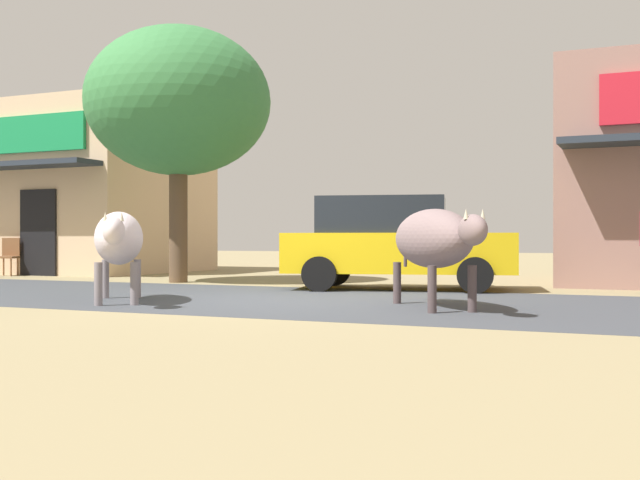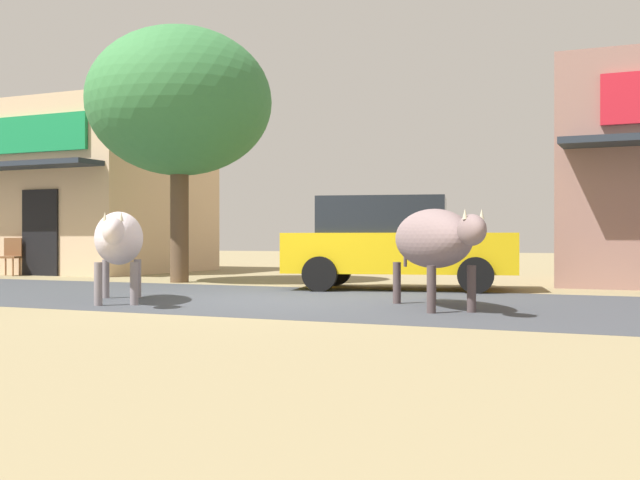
{
  "view_description": "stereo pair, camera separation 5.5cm",
  "coord_description": "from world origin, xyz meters",
  "px_view_note": "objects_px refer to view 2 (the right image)",
  "views": [
    {
      "loc": [
        5.07,
        -10.38,
        0.9
      ],
      "look_at": [
        0.43,
        0.25,
        0.88
      ],
      "focal_mm": 43.76,
      "sensor_mm": 36.0,
      "label": 1
    },
    {
      "loc": [
        5.12,
        -10.36,
        0.9
      ],
      "look_at": [
        0.43,
        0.25,
        0.88
      ],
      "focal_mm": 43.76,
      "sensor_mm": 36.0,
      "label": 2
    }
  ],
  "objects_px": {
    "roadside_tree": "(179,103)",
    "cow_near_brown": "(119,239)",
    "cafe_chair_by_doorway": "(11,255)",
    "parked_hatchback_car": "(395,242)",
    "cow_far_dark": "(433,239)"
  },
  "relations": [
    {
      "from": "cow_near_brown",
      "to": "roadside_tree",
      "type": "bearing_deg",
      "value": 114.23
    },
    {
      "from": "cow_near_brown",
      "to": "cow_far_dark",
      "type": "xyz_separation_m",
      "value": [
        4.37,
        0.83,
        -0.0
      ]
    },
    {
      "from": "roadside_tree",
      "to": "cow_far_dark",
      "type": "relative_size",
      "value": 2.08
    },
    {
      "from": "roadside_tree",
      "to": "parked_hatchback_car",
      "type": "height_order",
      "value": "roadside_tree"
    },
    {
      "from": "parked_hatchback_car",
      "to": "cow_far_dark",
      "type": "height_order",
      "value": "parked_hatchback_car"
    },
    {
      "from": "cow_near_brown",
      "to": "cafe_chair_by_doorway",
      "type": "distance_m",
      "value": 9.16
    },
    {
      "from": "parked_hatchback_car",
      "to": "cafe_chair_by_doorway",
      "type": "bearing_deg",
      "value": 174.07
    },
    {
      "from": "parked_hatchback_car",
      "to": "cow_near_brown",
      "type": "bearing_deg",
      "value": -122.58
    },
    {
      "from": "roadside_tree",
      "to": "cow_far_dark",
      "type": "distance_m",
      "value": 7.91
    },
    {
      "from": "roadside_tree",
      "to": "cow_near_brown",
      "type": "xyz_separation_m",
      "value": [
        2.03,
        -4.52,
        -2.81
      ]
    },
    {
      "from": "cow_near_brown",
      "to": "parked_hatchback_car",
      "type": "bearing_deg",
      "value": 57.42
    },
    {
      "from": "roadside_tree",
      "to": "cow_far_dark",
      "type": "bearing_deg",
      "value": -29.94
    },
    {
      "from": "parked_hatchback_car",
      "to": "cow_near_brown",
      "type": "xyz_separation_m",
      "value": [
        -2.72,
        -4.25,
        0.05
      ]
    },
    {
      "from": "cow_near_brown",
      "to": "cafe_chair_by_doorway",
      "type": "xyz_separation_m",
      "value": [
        -7.46,
        5.31,
        -0.38
      ]
    },
    {
      "from": "roadside_tree",
      "to": "cafe_chair_by_doorway",
      "type": "bearing_deg",
      "value": 171.7
    }
  ]
}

